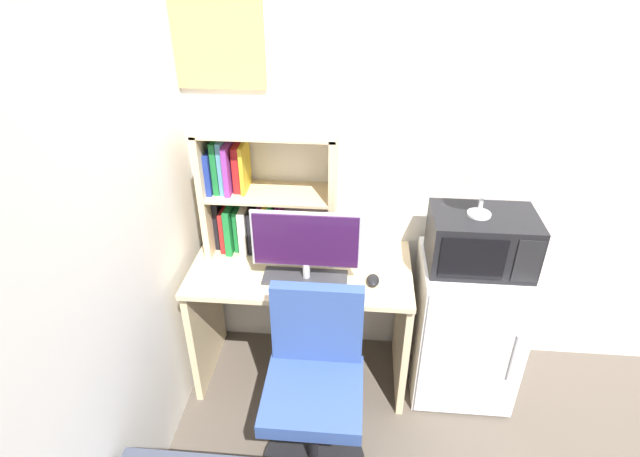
{
  "coord_description": "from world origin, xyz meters",
  "views": [
    {
      "loc": [
        -0.7,
        -2.39,
        2.24
      ],
      "look_at": [
        -0.88,
        -0.32,
        1.0
      ],
      "focal_mm": 28.15,
      "sensor_mm": 36.0,
      "label": 1
    }
  ],
  "objects_px": {
    "monitor": "(306,244)",
    "computer_mouse": "(373,280)",
    "desk_fan": "(485,186)",
    "hutch_bookshelf": "(253,196)",
    "keyboard": "(305,277)",
    "wall_corkboard": "(205,43)",
    "mini_fridge": "(465,327)",
    "microwave": "(481,241)",
    "desk_chair": "(315,396)"
  },
  "relations": [
    {
      "from": "monitor",
      "to": "computer_mouse",
      "type": "xyz_separation_m",
      "value": [
        0.33,
        0.0,
        -0.19
      ]
    },
    {
      "from": "monitor",
      "to": "desk_fan",
      "type": "relative_size",
      "value": 1.94
    },
    {
      "from": "hutch_bookshelf",
      "to": "keyboard",
      "type": "height_order",
      "value": "hutch_bookshelf"
    },
    {
      "from": "keyboard",
      "to": "desk_fan",
      "type": "xyz_separation_m",
      "value": [
        0.81,
        0.11,
        0.48
      ]
    },
    {
      "from": "keyboard",
      "to": "computer_mouse",
      "type": "xyz_separation_m",
      "value": [
        0.33,
        -0.01,
        0.01
      ]
    },
    {
      "from": "desk_fan",
      "to": "wall_corkboard",
      "type": "bearing_deg",
      "value": 167.91
    },
    {
      "from": "mini_fridge",
      "to": "computer_mouse",
      "type": "bearing_deg",
      "value": -167.3
    },
    {
      "from": "microwave",
      "to": "desk_fan",
      "type": "distance_m",
      "value": 0.3
    },
    {
      "from": "microwave",
      "to": "desk_fan",
      "type": "relative_size",
      "value": 1.83
    },
    {
      "from": "hutch_bookshelf",
      "to": "mini_fridge",
      "type": "relative_size",
      "value": 0.83
    },
    {
      "from": "monitor",
      "to": "mini_fridge",
      "type": "xyz_separation_m",
      "value": [
        0.84,
        0.12,
        -0.56
      ]
    },
    {
      "from": "keyboard",
      "to": "computer_mouse",
      "type": "height_order",
      "value": "computer_mouse"
    },
    {
      "from": "keyboard",
      "to": "desk_fan",
      "type": "distance_m",
      "value": 0.95
    },
    {
      "from": "microwave",
      "to": "wall_corkboard",
      "type": "height_order",
      "value": "wall_corkboard"
    },
    {
      "from": "monitor",
      "to": "computer_mouse",
      "type": "relative_size",
      "value": 5.43
    },
    {
      "from": "microwave",
      "to": "desk_fan",
      "type": "bearing_deg",
      "value": -170.43
    },
    {
      "from": "computer_mouse",
      "to": "microwave",
      "type": "xyz_separation_m",
      "value": [
        0.51,
        0.12,
        0.18
      ]
    },
    {
      "from": "keyboard",
      "to": "microwave",
      "type": "distance_m",
      "value": 0.87
    },
    {
      "from": "monitor",
      "to": "microwave",
      "type": "xyz_separation_m",
      "value": [
        0.84,
        0.12,
        -0.01
      ]
    },
    {
      "from": "keyboard",
      "to": "mini_fridge",
      "type": "xyz_separation_m",
      "value": [
        0.85,
        0.11,
        -0.36
      ]
    },
    {
      "from": "wall_corkboard",
      "to": "desk_fan",
      "type": "bearing_deg",
      "value": -12.09
    },
    {
      "from": "monitor",
      "to": "keyboard",
      "type": "distance_m",
      "value": 0.2
    },
    {
      "from": "desk_chair",
      "to": "mini_fridge",
      "type": "bearing_deg",
      "value": 35.78
    },
    {
      "from": "keyboard",
      "to": "desk_fan",
      "type": "relative_size",
      "value": 1.54
    },
    {
      "from": "hutch_bookshelf",
      "to": "desk_fan",
      "type": "distance_m",
      "value": 1.14
    },
    {
      "from": "computer_mouse",
      "to": "desk_fan",
      "type": "relative_size",
      "value": 0.36
    },
    {
      "from": "monitor",
      "to": "desk_chair",
      "type": "xyz_separation_m",
      "value": [
        0.08,
        -0.43,
        -0.54
      ]
    },
    {
      "from": "keyboard",
      "to": "wall_corkboard",
      "type": "relative_size",
      "value": 0.74
    },
    {
      "from": "computer_mouse",
      "to": "monitor",
      "type": "bearing_deg",
      "value": -179.82
    },
    {
      "from": "mini_fridge",
      "to": "microwave",
      "type": "bearing_deg",
      "value": 89.71
    },
    {
      "from": "hutch_bookshelf",
      "to": "wall_corkboard",
      "type": "height_order",
      "value": "wall_corkboard"
    },
    {
      "from": "keyboard",
      "to": "desk_chair",
      "type": "distance_m",
      "value": 0.56
    },
    {
      "from": "computer_mouse",
      "to": "desk_fan",
      "type": "distance_m",
      "value": 0.68
    },
    {
      "from": "microwave",
      "to": "keyboard",
      "type": "bearing_deg",
      "value": -172.37
    },
    {
      "from": "monitor",
      "to": "mini_fridge",
      "type": "relative_size",
      "value": 0.64
    },
    {
      "from": "microwave",
      "to": "desk_chair",
      "type": "height_order",
      "value": "microwave"
    },
    {
      "from": "keyboard",
      "to": "microwave",
      "type": "height_order",
      "value": "microwave"
    },
    {
      "from": "microwave",
      "to": "wall_corkboard",
      "type": "xyz_separation_m",
      "value": [
        -1.34,
        0.27,
        0.84
      ]
    },
    {
      "from": "hutch_bookshelf",
      "to": "microwave",
      "type": "distance_m",
      "value": 1.16
    },
    {
      "from": "mini_fridge",
      "to": "keyboard",
      "type": "bearing_deg",
      "value": -172.57
    },
    {
      "from": "hutch_bookshelf",
      "to": "monitor",
      "type": "height_order",
      "value": "hutch_bookshelf"
    },
    {
      "from": "microwave",
      "to": "wall_corkboard",
      "type": "distance_m",
      "value": 1.61
    },
    {
      "from": "keyboard",
      "to": "wall_corkboard",
      "type": "height_order",
      "value": "wall_corkboard"
    },
    {
      "from": "microwave",
      "to": "desk_fan",
      "type": "xyz_separation_m",
      "value": [
        -0.03,
        -0.01,
        0.29
      ]
    },
    {
      "from": "computer_mouse",
      "to": "mini_fridge",
      "type": "xyz_separation_m",
      "value": [
        0.51,
        0.12,
        -0.36
      ]
    },
    {
      "from": "hutch_bookshelf",
      "to": "computer_mouse",
      "type": "relative_size",
      "value": 7.03
    },
    {
      "from": "desk_chair",
      "to": "wall_corkboard",
      "type": "xyz_separation_m",
      "value": [
        -0.58,
        0.82,
        1.37
      ]
    },
    {
      "from": "mini_fridge",
      "to": "wall_corkboard",
      "type": "relative_size",
      "value": 1.45
    },
    {
      "from": "monitor",
      "to": "desk_chair",
      "type": "height_order",
      "value": "monitor"
    },
    {
      "from": "monitor",
      "to": "keyboard",
      "type": "xyz_separation_m",
      "value": [
        -0.01,
        0.01,
        -0.2
      ]
    }
  ]
}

